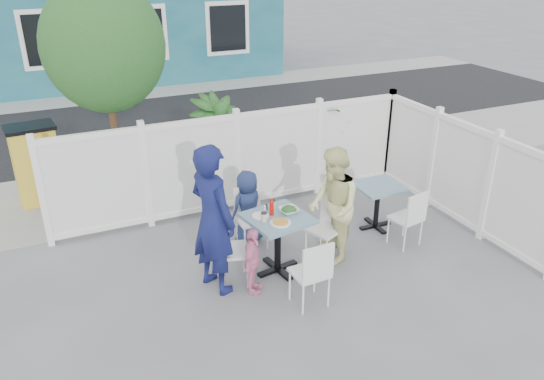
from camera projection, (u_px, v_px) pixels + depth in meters
name	position (u px, v px, depth m)	size (l,w,h in m)	color
ground	(299.00, 287.00, 6.73)	(80.00, 80.00, 0.00)	slate
near_sidewalk	(207.00, 177.00, 9.87)	(24.00, 2.60, 0.01)	gray
street	(160.00, 122.00, 12.92)	(24.00, 5.00, 0.01)	black
far_sidewalk	(135.00, 93.00, 15.48)	(24.00, 1.60, 0.01)	gray
fence_back	(238.00, 164.00, 8.42)	(5.86, 0.08, 1.60)	white
fence_right	(459.00, 175.00, 8.01)	(0.08, 3.66, 1.60)	white
tree	(104.00, 46.00, 7.76)	(1.80, 1.62, 3.59)	#382316
utility_cabinet	(37.00, 166.00, 8.71)	(0.69, 0.49, 1.28)	gold
potted_shrub_a	(216.00, 146.00, 8.92)	(0.97, 0.97, 1.73)	#1E4B20
potted_shrub_b	(316.00, 139.00, 9.58)	(1.36, 1.18, 1.51)	#1E4B20
main_table	(278.00, 229.00, 6.81)	(0.88, 0.88, 0.80)	teal
spare_table	(378.00, 195.00, 7.93)	(0.68, 0.68, 0.70)	teal
chair_left	(225.00, 245.00, 6.60)	(0.51, 0.52, 0.94)	white
chair_right	(328.00, 222.00, 7.20)	(0.52, 0.53, 0.90)	white
chair_back	(250.00, 212.00, 7.48)	(0.41, 0.39, 0.87)	white
chair_near	(313.00, 270.00, 6.15)	(0.42, 0.40, 0.89)	white
chair_spare	(411.00, 215.00, 7.43)	(0.45, 0.44, 0.86)	white
man	(213.00, 219.00, 6.34)	(0.70, 0.46, 1.91)	#12174B
woman	(333.00, 206.00, 7.02)	(0.78, 0.61, 1.60)	#D4D04B
boy	(248.00, 207.00, 7.53)	(0.54, 0.35, 1.10)	navy
toddler	(253.00, 261.00, 6.46)	(0.51, 0.21, 0.88)	pink
plate_main	(280.00, 223.00, 6.57)	(0.26, 0.26, 0.02)	white
plate_side	(260.00, 216.00, 6.74)	(0.22, 0.22, 0.01)	white
salad_bowl	(289.00, 210.00, 6.82)	(0.25, 0.25, 0.06)	white
coffee_cup_a	(264.00, 217.00, 6.60)	(0.07, 0.07, 0.11)	beige
coffee_cup_b	(272.00, 205.00, 6.91)	(0.07, 0.07, 0.11)	beige
ketchup_bottle	(272.00, 208.00, 6.74)	(0.06, 0.06, 0.18)	red
salt_shaker	(265.00, 208.00, 6.88)	(0.03, 0.03, 0.07)	white
pepper_shaker	(266.00, 207.00, 6.90)	(0.03, 0.03, 0.08)	black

